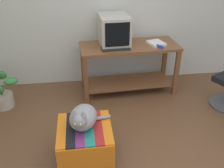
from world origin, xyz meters
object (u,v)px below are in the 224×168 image
desk (129,60)px  cat (83,118)px  keyboard (116,48)px  book (156,43)px  ottoman_with_blanket (85,143)px  potted_plant (2,93)px  tv_monitor (114,30)px  stapler (159,47)px

desk → cat: size_ratio=3.11×
desk → keyboard: (-0.22, -0.14, 0.25)m
desk → cat: desk is taller
book → ottoman_with_blanket: book is taller
desk → book: (0.40, -0.02, 0.26)m
cat → potted_plant: cat is taller
keyboard → cat: 1.34m
tv_monitor → keyboard: (-0.01, -0.21, -0.19)m
keyboard → stapler: stapler is taller
desk → keyboard: keyboard is taller
tv_monitor → ottoman_with_blanket: tv_monitor is taller
stapler → desk: bearing=118.2°
book → stapler: stapler is taller
ottoman_with_blanket → potted_plant: 1.61m
keyboard → cat: size_ratio=0.86×
desk → cat: bearing=-120.9°
ottoman_with_blanket → potted_plant: potted_plant is taller
desk → stapler: (0.40, -0.17, 0.26)m
tv_monitor → potted_plant: 1.81m
tv_monitor → cat: tv_monitor is taller
tv_monitor → desk: bearing=-20.0°
ottoman_with_blanket → potted_plant: (-1.12, 1.15, 0.01)m
keyboard → desk: bearing=29.4°
keyboard → potted_plant: size_ratio=0.77×
tv_monitor → cat: 1.57m
stapler → ottoman_with_blanket: bearing=-171.5°
desk → ottoman_with_blanket: 1.58m
tv_monitor → cat: (-0.51, -1.42, -0.43)m
desk → tv_monitor: (-0.21, 0.07, 0.45)m
keyboard → book: 0.63m
potted_plant → ottoman_with_blanket: bearing=-45.7°
stapler → cat: bearing=-172.2°
book → potted_plant: bearing=168.4°
keyboard → ottoman_with_blanket: 1.45m
desk → stapler: 0.51m
desk → keyboard: bearing=-150.1°
desk → book: 0.47m
tv_monitor → stapler: tv_monitor is taller
tv_monitor → stapler: size_ratio=4.63×
keyboard → stapler: (0.62, -0.03, 0.01)m
cat → potted_plant: size_ratio=0.90×
cat → book: bearing=65.2°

